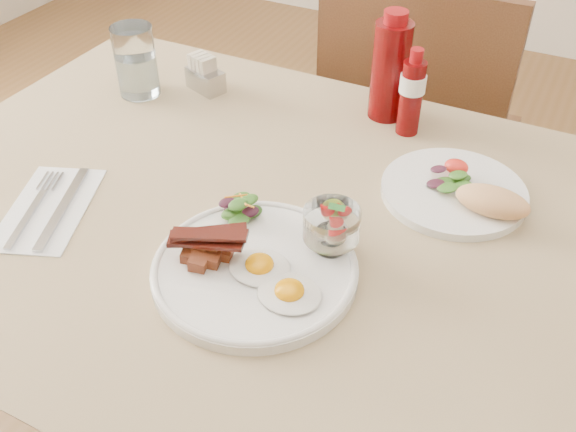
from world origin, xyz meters
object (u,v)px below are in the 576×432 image
main_plate (255,270)px  hot_sauce_bottle (411,93)px  table (294,263)px  ketchup_bottle (390,69)px  fruit_cup (332,224)px  second_plate (463,192)px  sugar_caddy (205,76)px  chair_far (415,137)px  water_glass (136,65)px

main_plate → hot_sauce_bottle: hot_sauce_bottle is taller
table → main_plate: 0.16m
ketchup_bottle → hot_sauce_bottle: size_ratio=1.26×
fruit_cup → second_plate: (0.13, 0.21, -0.04)m
ketchup_bottle → hot_sauce_bottle: (0.05, -0.04, -0.02)m
table → hot_sauce_bottle: hot_sauce_bottle is taller
main_plate → sugar_caddy: sugar_caddy is taller
second_plate → chair_far: bearing=112.7°
hot_sauce_bottle → sugar_caddy: (-0.41, -0.03, -0.05)m
table → sugar_caddy: (-0.34, 0.29, 0.12)m
water_glass → ketchup_bottle: bearing=16.5°
hot_sauce_bottle → fruit_cup: bearing=-88.3°
fruit_cup → water_glass: size_ratio=0.58×
second_plate → water_glass: bearing=175.1°
second_plate → ketchup_bottle: 0.29m
table → main_plate: size_ratio=4.75×
chair_far → second_plate: bearing=-67.3°
fruit_cup → chair_far: bearing=96.3°
ketchup_bottle → hot_sauce_bottle: 0.07m
ketchup_bottle → hot_sauce_bottle: ketchup_bottle is taller
chair_far → ketchup_bottle: 0.45m
ketchup_bottle → water_glass: ketchup_bottle is taller
hot_sauce_bottle → water_glass: (-0.52, -0.10, -0.02)m
ketchup_bottle → table: bearing=-92.3°
hot_sauce_bottle → water_glass: size_ratio=1.17×
chair_far → second_plate: (0.21, -0.50, 0.24)m
chair_far → water_glass: chair_far is taller
main_plate → sugar_caddy: bearing=129.6°
second_plate → hot_sauce_bottle: (-0.14, 0.15, 0.06)m
main_plate → second_plate: bearing=54.2°
fruit_cup → table: bearing=148.1°
fruit_cup → ketchup_bottle: bearing=99.2°
main_plate → hot_sauce_bottle: (0.07, 0.44, 0.07)m
main_plate → table: bearing=91.0°
table → chair_far: 0.68m
water_glass → fruit_cup: bearing=-26.9°
main_plate → fruit_cup: size_ratio=3.55×
second_plate → fruit_cup: bearing=-121.8°
table → ketchup_bottle: (0.01, 0.35, 0.18)m
main_plate → fruit_cup: fruit_cup is taller
water_glass → main_plate: bearing=-37.5°
sugar_caddy → water_glass: water_glass is taller
chair_far → second_plate: size_ratio=3.98×
second_plate → water_glass: 0.66m
fruit_cup → sugar_caddy: bearing=141.2°
second_plate → sugar_caddy: bearing=167.1°
main_plate → hot_sauce_bottle: size_ratio=1.77×
table → fruit_cup: size_ratio=16.87×
chair_far → hot_sauce_bottle: bearing=-78.9°
chair_far → ketchup_bottle: bearing=-87.4°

